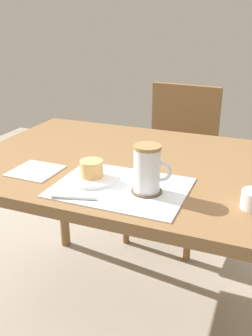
{
  "coord_description": "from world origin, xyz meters",
  "views": [
    {
      "loc": [
        0.46,
        -1.16,
        1.18
      ],
      "look_at": [
        0.06,
        -0.19,
        0.75
      ],
      "focal_mm": 40.0,
      "sensor_mm": 36.0,
      "label": 1
    }
  ],
  "objects_px": {
    "coffee_mug": "(148,168)",
    "wooden_chair": "(175,155)",
    "pastry": "(92,168)",
    "dining_table": "(129,180)",
    "pastry_plate": "(92,178)"
  },
  "relations": [
    {
      "from": "pastry_plate",
      "to": "coffee_mug",
      "type": "height_order",
      "value": "coffee_mug"
    },
    {
      "from": "dining_table",
      "to": "pastry",
      "type": "xyz_separation_m",
      "value": [
        -0.04,
        -0.21,
        0.12
      ]
    },
    {
      "from": "coffee_mug",
      "to": "pastry_plate",
      "type": "bearing_deg",
      "value": 174.65
    },
    {
      "from": "pastry_plate",
      "to": "coffee_mug",
      "type": "distance_m",
      "value": 0.2
    },
    {
      "from": "wooden_chair",
      "to": "pastry",
      "type": "relative_size",
      "value": 11.72
    },
    {
      "from": "dining_table",
      "to": "pastry",
      "type": "relative_size",
      "value": 15.99
    },
    {
      "from": "coffee_mug",
      "to": "wooden_chair",
      "type": "bearing_deg",
      "value": 99.66
    },
    {
      "from": "pastry",
      "to": "wooden_chair",
      "type": "bearing_deg",
      "value": 88.37
    },
    {
      "from": "wooden_chair",
      "to": "pastry_plate",
      "type": "xyz_separation_m",
      "value": [
        -0.03,
        -0.94,
        0.24
      ]
    },
    {
      "from": "wooden_chair",
      "to": "coffee_mug",
      "type": "distance_m",
      "value": 1.02
    },
    {
      "from": "pastry",
      "to": "coffee_mug",
      "type": "xyz_separation_m",
      "value": [
        0.19,
        -0.02,
        0.04
      ]
    },
    {
      "from": "dining_table",
      "to": "coffee_mug",
      "type": "height_order",
      "value": "coffee_mug"
    },
    {
      "from": "dining_table",
      "to": "coffee_mug",
      "type": "xyz_separation_m",
      "value": [
        0.15,
        -0.23,
        0.15
      ]
    },
    {
      "from": "dining_table",
      "to": "wooden_chair",
      "type": "height_order",
      "value": "wooden_chair"
    },
    {
      "from": "pastry",
      "to": "dining_table",
      "type": "bearing_deg",
      "value": 79.17
    }
  ]
}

